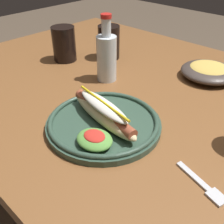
{
  "coord_description": "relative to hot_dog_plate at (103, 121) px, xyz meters",
  "views": [
    {
      "loc": [
        0.45,
        -0.59,
        1.15
      ],
      "look_at": [
        0.06,
        -0.18,
        0.77
      ],
      "focal_mm": 43.36,
      "sensor_mm": 36.0,
      "label": 1
    }
  ],
  "objects": [
    {
      "name": "side_bowl",
      "position": [
        0.05,
        0.44,
        0.0
      ],
      "size": [
        0.18,
        0.18,
        0.05
      ],
      "color": "#423833",
      "rests_on": "dining_table"
    },
    {
      "name": "dining_table",
      "position": [
        -0.06,
        0.21,
        -0.11
      ],
      "size": [
        1.43,
        0.99,
        0.74
      ],
      "color": "brown",
      "rests_on": "ground_plane"
    },
    {
      "name": "soda_cup",
      "position": [
        -0.31,
        0.34,
        0.04
      ],
      "size": [
        0.08,
        0.08,
        0.12
      ],
      "primitive_type": "cylinder",
      "color": "black",
      "rests_on": "dining_table"
    },
    {
      "name": "extra_cup",
      "position": [
        -0.41,
        0.21,
        0.04
      ],
      "size": [
        0.09,
        0.09,
        0.13
      ],
      "primitive_type": "cylinder",
      "color": "black",
      "rests_on": "dining_table"
    },
    {
      "name": "glass_bottle",
      "position": [
        -0.18,
        0.2,
        0.06
      ],
      "size": [
        0.06,
        0.06,
        0.21
      ],
      "color": "silver",
      "rests_on": "dining_table"
    },
    {
      "name": "fork",
      "position": [
        0.27,
        0.0,
        -0.02
      ],
      "size": [
        0.12,
        0.05,
        0.0
      ],
      "rotation": [
        0.0,
        0.0,
        -0.28
      ],
      "color": "silver",
      "rests_on": "dining_table"
    },
    {
      "name": "hot_dog_plate",
      "position": [
        0.0,
        0.0,
        0.0
      ],
      "size": [
        0.29,
        0.29,
        0.08
      ],
      "color": "#334C3D",
      "rests_on": "dining_table"
    }
  ]
}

